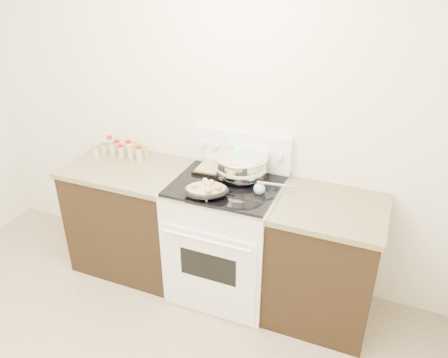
% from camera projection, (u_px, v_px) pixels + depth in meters
% --- Properties ---
extents(room_shell, '(4.10, 3.60, 2.75)m').
position_uv_depth(room_shell, '(3.00, 153.00, 1.67)').
color(room_shell, white).
rests_on(room_shell, ground).
extents(counter_left, '(0.93, 0.67, 0.92)m').
position_uv_depth(counter_left, '(133.00, 216.00, 3.58)').
color(counter_left, black).
rests_on(counter_left, ground).
extents(counter_right, '(0.73, 0.67, 0.92)m').
position_uv_depth(counter_right, '(324.00, 262.00, 3.05)').
color(counter_right, black).
rests_on(counter_right, ground).
extents(kitchen_range, '(0.78, 0.73, 1.22)m').
position_uv_depth(kitchen_range, '(227.00, 236.00, 3.28)').
color(kitchen_range, white).
rests_on(kitchen_range, ground).
extents(mixing_bowl, '(0.40, 0.40, 0.22)m').
position_uv_depth(mixing_bowl, '(241.00, 167.00, 3.10)').
color(mixing_bowl, silver).
rests_on(mixing_bowl, kitchen_range).
extents(roasting_pan, '(0.37, 0.32, 0.11)m').
position_uv_depth(roasting_pan, '(206.00, 190.00, 2.89)').
color(roasting_pan, black).
rests_on(roasting_pan, kitchen_range).
extents(baking_sheet, '(0.38, 0.27, 0.06)m').
position_uv_depth(baking_sheet, '(221.00, 169.00, 3.22)').
color(baking_sheet, black).
rests_on(baking_sheet, kitchen_range).
extents(wooden_spoon, '(0.09, 0.27, 0.04)m').
position_uv_depth(wooden_spoon, '(203.00, 194.00, 2.90)').
color(wooden_spoon, tan).
rests_on(wooden_spoon, kitchen_range).
extents(blue_ladle, '(0.25, 0.17, 0.10)m').
position_uv_depth(blue_ladle, '(261.00, 188.00, 2.93)').
color(blue_ladle, '#84B8C6').
rests_on(blue_ladle, kitchen_range).
extents(spice_jars, '(0.39, 0.24, 0.13)m').
position_uv_depth(spice_jars, '(122.00, 149.00, 3.50)').
color(spice_jars, '#BFB28C').
rests_on(spice_jars, counter_left).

